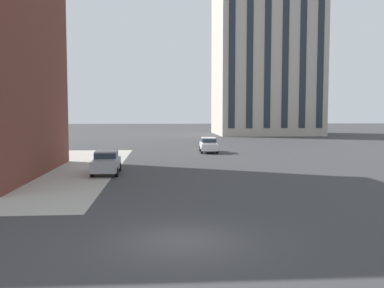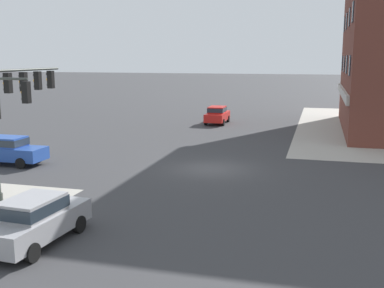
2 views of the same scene
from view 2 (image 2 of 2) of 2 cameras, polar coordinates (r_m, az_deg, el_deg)
ground_plane at (r=27.51m, az=2.30°, el=-2.99°), size 320.00×320.00×0.00m
traffic_signal_main at (r=22.78m, az=-20.58°, el=4.61°), size 5.50×2.09×6.36m
car_main_northbound_near at (r=17.31m, az=-18.44°, el=-8.53°), size 4.50×2.10×1.68m
car_main_southbound_near at (r=30.54m, az=-21.29°, el=-0.60°), size 1.91×4.41×1.68m
car_main_southbound_far at (r=46.12m, az=3.07°, el=3.61°), size 4.42×1.93×1.68m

